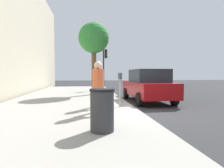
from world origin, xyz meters
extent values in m
plane|color=#2B2B2D|center=(0.00, 0.00, 0.00)|extent=(80.00, 80.00, 0.00)
cube|color=gray|center=(0.00, 3.00, 0.07)|extent=(28.00, 6.00, 0.15)
cylinder|color=gray|center=(0.42, 0.60, 0.72)|extent=(0.07, 0.07, 1.15)
cube|color=#383D42|center=(0.32, 0.60, 1.43)|extent=(0.16, 0.11, 0.26)
cube|color=#383D42|center=(0.52, 0.60, 1.43)|extent=(0.16, 0.11, 0.26)
cube|color=#268C33|center=(0.32, 0.54, 1.45)|extent=(0.10, 0.01, 0.10)
cube|color=#268C33|center=(0.52, 0.54, 1.45)|extent=(0.10, 0.01, 0.10)
cylinder|color=#47474C|center=(0.58, 1.56, 0.55)|extent=(0.15, 0.15, 0.79)
cylinder|color=#47474C|center=(0.22, 1.52, 0.55)|extent=(0.15, 0.15, 0.79)
cylinder|color=#D85933|center=(0.40, 1.54, 1.26)|extent=(0.36, 0.36, 0.63)
sphere|color=tan|center=(0.40, 1.54, 1.70)|extent=(0.25, 0.25, 0.25)
cylinder|color=tan|center=(-0.64, 1.74, 0.58)|extent=(0.15, 0.15, 0.85)
cylinder|color=tan|center=(-0.82, 1.40, 0.58)|extent=(0.15, 0.15, 0.85)
cylinder|color=#D85933|center=(-0.73, 1.57, 1.34)|extent=(0.39, 0.39, 0.67)
sphere|color=beige|center=(-0.73, 1.57, 1.81)|extent=(0.27, 0.27, 0.27)
cube|color=maroon|center=(2.73, -1.35, 0.71)|extent=(4.42, 1.89, 0.76)
cube|color=black|center=(2.53, -1.35, 1.43)|extent=(2.22, 1.72, 0.68)
cylinder|color=black|center=(4.15, -0.46, 0.33)|extent=(0.66, 0.23, 0.66)
cylinder|color=black|center=(4.17, -2.21, 0.33)|extent=(0.66, 0.23, 0.66)
cylinder|color=black|center=(1.29, -0.49, 0.33)|extent=(0.66, 0.23, 0.66)
cylinder|color=black|center=(1.31, -2.24, 0.33)|extent=(0.66, 0.23, 0.66)
cylinder|color=brown|center=(5.45, 1.49, 1.74)|extent=(0.32, 0.32, 3.19)
sphere|color=#2D7932|center=(5.45, 1.49, 3.95)|extent=(2.05, 2.05, 2.05)
cylinder|color=black|center=(8.91, 0.53, 1.95)|extent=(0.12, 0.12, 3.60)
cube|color=black|center=(8.91, 0.33, 3.30)|extent=(0.24, 0.20, 0.76)
sphere|color=red|center=(8.91, 0.22, 3.54)|extent=(0.14, 0.14, 0.14)
sphere|color=orange|center=(8.91, 0.22, 3.30)|extent=(0.14, 0.14, 0.14)
sphere|color=green|center=(8.91, 0.22, 3.06)|extent=(0.14, 0.14, 0.14)
cylinder|color=#2D2D33|center=(-2.74, 1.60, 0.62)|extent=(0.56, 0.56, 0.95)
cylinder|color=black|center=(-2.74, 1.60, 1.13)|extent=(0.59, 0.59, 0.06)
camera|label=1|loc=(-6.99, 1.94, 1.49)|focal=29.27mm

